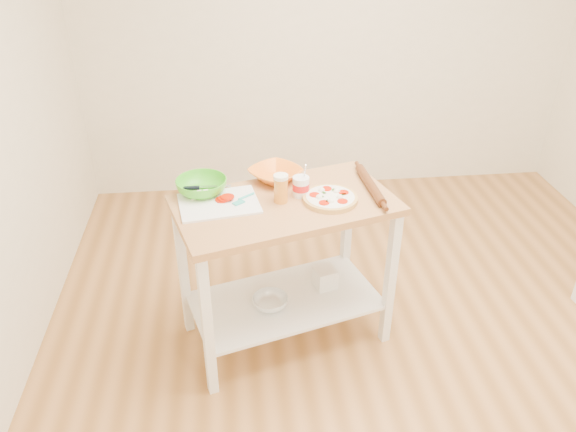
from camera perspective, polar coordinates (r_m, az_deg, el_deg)
The scene contains 13 objects.
room_shell at distance 2.54m, azimuth 13.44°, elevation 7.43°, with size 4.04×4.54×2.74m.
prep_island at distance 3.03m, azimuth -0.28°, elevation -2.74°, with size 1.25×0.90×0.90m.
pizza at distance 2.91m, azimuth 4.31°, elevation 1.85°, with size 0.29×0.29×0.05m.
cutting_board at distance 2.90m, azimuth -7.10°, elevation 1.34°, with size 0.44×0.36×0.04m.
spatula at distance 2.90m, azimuth -4.62°, elevation 1.71°, with size 0.12×0.13×0.01m.
knife at distance 3.04m, azimuth -9.06°, elevation 2.88°, with size 0.27×0.03×0.01m.
orange_bowl at distance 3.11m, azimuth -1.28°, elevation 4.27°, with size 0.27×0.27×0.07m, color orange.
green_bowl at distance 3.00m, azimuth -8.77°, elevation 2.97°, with size 0.27×0.27×0.08m, color green.
beer_pint at distance 2.87m, azimuth -0.73°, elevation 2.83°, with size 0.08×0.08×0.15m.
yogurt_tub at distance 2.94m, azimuth 1.32°, elevation 3.04°, with size 0.09×0.09×0.19m.
rolling_pin at distance 3.05m, azimuth 8.37°, elevation 3.14°, with size 0.05×0.05×0.42m, color #5F3015.
shelf_glass_bowl at distance 3.19m, azimuth -1.82°, elevation -8.72°, with size 0.20×0.20×0.06m, color silver.
shelf_bin at distance 3.33m, azimuth 3.76°, elevation -6.26°, with size 0.12×0.12×0.12m, color white.
Camera 1 is at (-0.83, -2.20, 2.31)m, focal length 35.00 mm.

